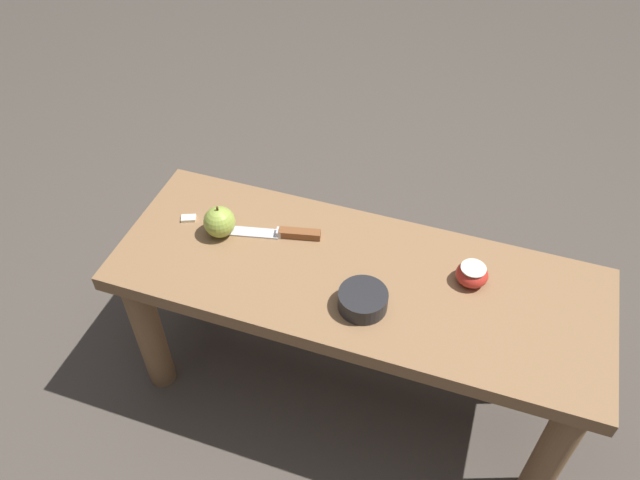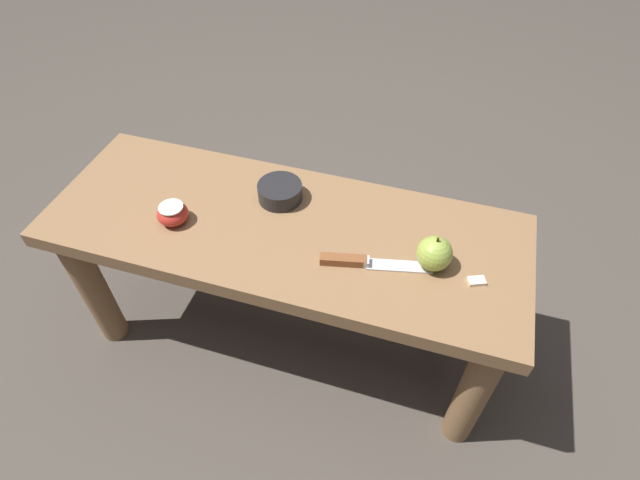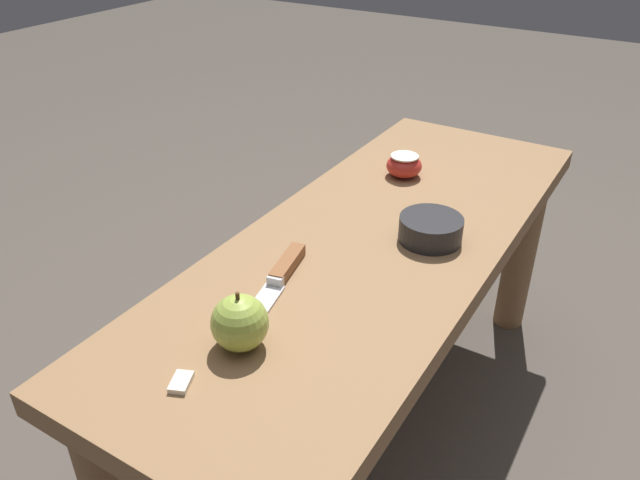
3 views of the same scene
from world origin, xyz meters
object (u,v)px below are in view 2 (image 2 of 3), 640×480
object	(u,v)px
knife	(359,262)
bowl	(280,192)
wooden_bench	(285,252)
apple_cut	(173,214)
apple_whole	(434,254)

from	to	relation	value
knife	bowl	xyz separation A→B (m)	(0.24, -0.15, 0.01)
wooden_bench	apple_cut	size ratio (longest dim) A/B	15.60
apple_cut	bowl	xyz separation A→B (m)	(-0.22, -0.15, -0.00)
knife	apple_cut	world-z (taller)	apple_cut
apple_whole	wooden_bench	bearing A→B (deg)	-3.31
wooden_bench	knife	distance (m)	0.24
knife	bowl	world-z (taller)	bowl
apple_whole	apple_cut	distance (m)	0.61
apple_cut	bowl	world-z (taller)	apple_cut
knife	bowl	distance (m)	0.29
knife	bowl	bearing A→B (deg)	135.32
knife	apple_cut	bearing A→B (deg)	167.34
apple_whole	apple_cut	xyz separation A→B (m)	(0.61, 0.04, -0.02)
knife	apple_whole	xyz separation A→B (m)	(-0.15, -0.04, 0.03)
knife	apple_whole	distance (m)	0.16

